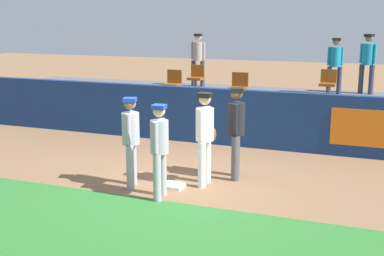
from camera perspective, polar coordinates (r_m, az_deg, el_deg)
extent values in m
plane|color=#846042|center=(10.19, -1.84, -6.41)|extent=(60.00, 60.00, 0.00)
cube|color=#2D722D|center=(8.25, -8.23, -11.11)|extent=(18.00, 2.80, 0.01)
cube|color=white|center=(10.00, -2.09, -6.52)|extent=(0.40, 0.40, 0.08)
cylinder|color=white|center=(10.20, 1.71, -3.69)|extent=(0.16, 0.16, 0.91)
cylinder|color=white|center=(9.90, 1.11, -4.19)|extent=(0.16, 0.16, 0.91)
cylinder|color=white|center=(9.86, 1.44, 0.41)|extent=(0.36, 0.36, 0.64)
sphere|color=tan|center=(9.77, 1.46, 3.30)|extent=(0.24, 0.24, 0.24)
cube|color=black|center=(9.76, 1.46, 3.75)|extent=(0.26, 0.26, 0.08)
cylinder|color=white|center=(10.06, 1.83, 0.76)|extent=(0.09, 0.09, 0.60)
cylinder|color=white|center=(9.66, 1.04, 0.28)|extent=(0.09, 0.09, 0.60)
ellipsoid|color=brown|center=(10.08, 2.38, -0.73)|extent=(0.12, 0.20, 0.28)
cylinder|color=#9EA3AD|center=(10.16, -6.64, -3.96)|extent=(0.15, 0.15, 0.87)
cylinder|color=#9EA3AD|center=(9.86, -6.97, -4.47)|extent=(0.15, 0.15, 0.87)
cylinder|color=#9EA3AD|center=(9.82, -6.91, -0.04)|extent=(0.42, 0.42, 0.62)
sphere|color=#8C6647|center=(9.73, -6.98, 2.73)|extent=(0.23, 0.23, 0.23)
cube|color=#193899|center=(9.72, -7.00, 3.16)|extent=(0.30, 0.30, 0.08)
cylinder|color=#9EA3AD|center=(10.02, -6.70, 0.32)|extent=(0.09, 0.09, 0.58)
cylinder|color=#9EA3AD|center=(9.62, -7.13, -0.18)|extent=(0.09, 0.09, 0.58)
cylinder|color=#9EA3AD|center=(9.49, -3.32, -5.10)|extent=(0.15, 0.15, 0.86)
cylinder|color=#9EA3AD|center=(9.21, -3.94, -5.66)|extent=(0.15, 0.15, 0.86)
cylinder|color=#9EA3AD|center=(9.16, -3.69, -0.99)|extent=(0.37, 0.37, 0.61)
sphere|color=beige|center=(9.06, -3.73, 1.93)|extent=(0.23, 0.23, 0.23)
cube|color=#193899|center=(9.05, -3.73, 2.38)|extent=(0.26, 0.26, 0.08)
cylinder|color=#9EA3AD|center=(9.34, -3.29, -0.60)|extent=(0.09, 0.09, 0.57)
cylinder|color=#9EA3AD|center=(8.97, -4.10, -1.16)|extent=(0.09, 0.09, 0.57)
cylinder|color=#4C4C51|center=(10.68, 4.97, -2.95)|extent=(0.16, 0.16, 0.93)
cylinder|color=#4C4C51|center=(10.35, 4.87, -3.44)|extent=(0.16, 0.16, 0.93)
cylinder|color=black|center=(10.33, 5.00, 1.04)|extent=(0.43, 0.43, 0.66)
sphere|color=brown|center=(10.25, 5.06, 3.85)|extent=(0.24, 0.24, 0.24)
cube|color=black|center=(10.24, 5.06, 4.29)|extent=(0.31, 0.31, 0.09)
cylinder|color=black|center=(10.54, 5.07, 1.38)|extent=(0.10, 0.10, 0.61)
cylinder|color=black|center=(10.12, 4.94, 0.92)|extent=(0.10, 0.10, 0.61)
cube|color=navy|center=(13.20, 4.11, 1.22)|extent=(18.00, 0.24, 1.47)
cube|color=orange|center=(12.53, 18.72, -0.01)|extent=(1.50, 0.02, 0.88)
cube|color=#59595E|center=(15.68, 6.87, 1.88)|extent=(18.00, 4.80, 0.91)
cylinder|color=#4C4C51|center=(15.15, -2.23, 4.10)|extent=(0.08, 0.08, 0.40)
cube|color=#8C4714|center=(15.12, -2.24, 4.85)|extent=(0.46, 0.44, 0.08)
cube|color=#8C4714|center=(15.27, -1.96, 5.83)|extent=(0.46, 0.06, 0.40)
cylinder|color=#4C4C51|center=(14.47, 5.20, 3.67)|extent=(0.08, 0.08, 0.40)
cube|color=#8C4714|center=(14.44, 5.22, 4.45)|extent=(0.47, 0.44, 0.08)
cube|color=#8C4714|center=(14.59, 5.44, 5.48)|extent=(0.47, 0.06, 0.40)
cylinder|color=#4C4C51|center=(16.78, 0.42, 4.90)|extent=(0.08, 0.08, 0.40)
cube|color=#8C4714|center=(16.76, 0.42, 5.58)|extent=(0.46, 0.44, 0.08)
cube|color=#8C4714|center=(16.91, 0.65, 6.46)|extent=(0.46, 0.06, 0.40)
cylinder|color=#4C4C51|center=(15.80, 14.95, 4.02)|extent=(0.08, 0.08, 0.40)
cube|color=#8C4714|center=(15.77, 14.99, 4.74)|extent=(0.47, 0.44, 0.08)
cube|color=#8C4714|center=(15.93, 15.12, 5.68)|extent=(0.47, 0.06, 0.40)
cylinder|color=#33384C|center=(16.65, 16.21, 5.15)|extent=(0.15, 0.15, 0.86)
cylinder|color=#33384C|center=(16.60, 15.14, 5.20)|extent=(0.15, 0.15, 0.86)
cylinder|color=teal|center=(16.55, 15.83, 7.69)|extent=(0.40, 0.40, 0.61)
sphere|color=#8C6647|center=(16.53, 15.92, 9.33)|extent=(0.22, 0.22, 0.22)
cube|color=black|center=(16.52, 15.94, 9.58)|extent=(0.29, 0.29, 0.08)
cylinder|color=teal|center=(16.58, 16.52, 7.73)|extent=(0.09, 0.09, 0.57)
cylinder|color=teal|center=(16.52, 15.13, 7.79)|extent=(0.09, 0.09, 0.57)
cylinder|color=#33384C|center=(17.81, 1.18, 6.13)|extent=(0.15, 0.15, 0.89)
cylinder|color=#33384C|center=(17.90, 0.17, 6.16)|extent=(0.15, 0.15, 0.89)
cylinder|color=#A5998C|center=(17.79, 0.68, 8.59)|extent=(0.38, 0.38, 0.63)
sphere|color=beige|center=(17.76, 0.69, 10.18)|extent=(0.23, 0.23, 0.23)
cube|color=black|center=(17.76, 0.69, 10.42)|extent=(0.27, 0.27, 0.08)
cylinder|color=#A5998C|center=(17.73, 1.34, 8.64)|extent=(0.09, 0.09, 0.59)
cylinder|color=#A5998C|center=(17.84, 0.03, 8.67)|extent=(0.09, 0.09, 0.59)
cylinder|color=#33384C|center=(16.89, 19.50, 5.14)|extent=(0.16, 0.16, 0.92)
cylinder|color=#33384C|center=(17.03, 18.47, 5.26)|extent=(0.16, 0.16, 0.92)
cylinder|color=teal|center=(16.89, 19.17, 7.83)|extent=(0.46, 0.46, 0.65)
sphere|color=#8C6647|center=(16.86, 19.29, 9.54)|extent=(0.24, 0.24, 0.24)
cube|color=black|center=(16.86, 19.31, 9.80)|extent=(0.33, 0.33, 0.08)
cylinder|color=teal|center=(16.80, 19.85, 7.83)|extent=(0.09, 0.09, 0.60)
cylinder|color=teal|center=(16.98, 18.51, 7.96)|extent=(0.09, 0.09, 0.60)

